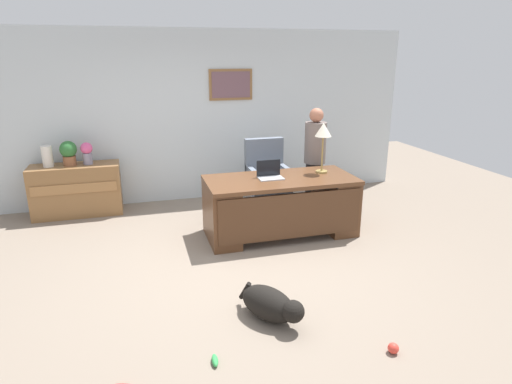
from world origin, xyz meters
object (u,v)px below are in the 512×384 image
dog_lying (271,304)px  vase_with_flowers (87,152)px  desk_lamp (323,133)px  potted_plant (69,152)px  armchair (267,178)px  laptop (270,174)px  desk (281,204)px  dog_toy_bone (215,360)px  vase_empty (47,156)px  credenza (77,190)px  dog_toy_ball (393,348)px  person_standing (315,159)px

dog_lying → vase_with_flowers: 3.92m
desk_lamp → potted_plant: 3.66m
armchair → laptop: 1.06m
desk → dog_toy_bone: bearing=-120.1°
potted_plant → vase_empty: bearing=180.0°
vase_with_flowers → armchair: bearing=-11.4°
vase_with_flowers → credenza: bearing=-179.6°
vase_empty → dog_toy_ball: (3.10, -4.14, -0.87)m
vase_with_flowers → vase_empty: bearing=180.0°
potted_plant → armchair: bearing=-10.5°
person_standing → vase_empty: person_standing is taller
laptop → vase_empty: 3.24m
armchair → potted_plant: potted_plant is taller
armchair → vase_empty: 3.21m
dog_toy_bone → dog_toy_ball: bearing=-11.0°
desk → armchair: bearing=83.0°
credenza → desk_lamp: desk_lamp is taller
vase_with_flowers → person_standing: bearing=-13.6°
person_standing → laptop: bearing=-143.0°
laptop → dog_toy_ball: laptop is taller
desk → person_standing: (0.80, 0.78, 0.38)m
desk_lamp → dog_toy_bone: bearing=-128.7°
dog_lying → dog_toy_bone: 0.76m
laptop → dog_toy_ball: bearing=-85.3°
potted_plant → dog_toy_bone: bearing=-70.2°
credenza → vase_empty: 0.63m
desk → dog_lying: 2.00m
potted_plant → vase_with_flowers: bearing=0.0°
person_standing → dog_toy_bone: person_standing is taller
desk_lamp → vase_with_flowers: 3.44m
credenza → dog_toy_ball: bearing=-56.3°
vase_empty → potted_plant: bearing=0.0°
dog_toy_ball → dog_lying: bearing=138.3°
desk → vase_empty: size_ratio=6.40×
dog_toy_ball → desk_lamp: bearing=78.7°
dog_toy_bone → potted_plant: bearing=109.8°
dog_lying → dog_toy_bone: bearing=-143.6°
armchair → laptop: armchair is taller
desk → armchair: armchair is taller
desk_lamp → vase_empty: 3.93m
desk_lamp → dog_toy_ball: size_ratio=7.47×
person_standing → potted_plant: bearing=167.3°
armchair → potted_plant: size_ratio=3.01×
person_standing → dog_lying: 3.11m
person_standing → dog_lying: size_ratio=2.35×
dog_lying → dog_toy_ball: dog_lying is taller
credenza → vase_with_flowers: vase_with_flowers is taller
vase_with_flowers → potted_plant: bearing=180.0°
laptop → dog_toy_bone: size_ratio=2.20×
dog_lying → vase_with_flowers: bearing=117.1°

